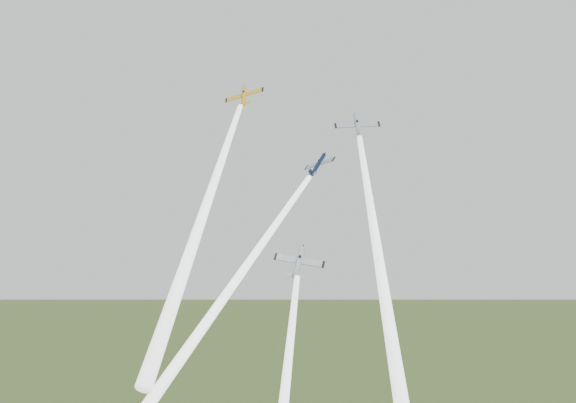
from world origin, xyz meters
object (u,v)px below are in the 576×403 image
object	(u,v)px
plane_yellow	(244,96)
plane_silver_low	(299,262)
plane_navy	(318,164)
plane_silver_right	(358,126)

from	to	relation	value
plane_yellow	plane_silver_low	size ratio (longest dim) A/B	0.89
plane_navy	plane_silver_right	bearing A→B (deg)	46.56
plane_silver_right	plane_silver_low	xyz separation A→B (m)	(-6.66, -11.46, -23.66)
plane_yellow	plane_silver_right	bearing A→B (deg)	1.25
plane_yellow	plane_silver_low	world-z (taller)	plane_yellow
plane_silver_right	plane_silver_low	bearing A→B (deg)	-144.73
plane_silver_right	plane_silver_low	size ratio (longest dim) A/B	0.97
plane_navy	plane_silver_right	size ratio (longest dim) A/B	0.86
plane_silver_low	plane_yellow	bearing A→B (deg)	135.91
plane_silver_right	plane_navy	bearing A→B (deg)	178.58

